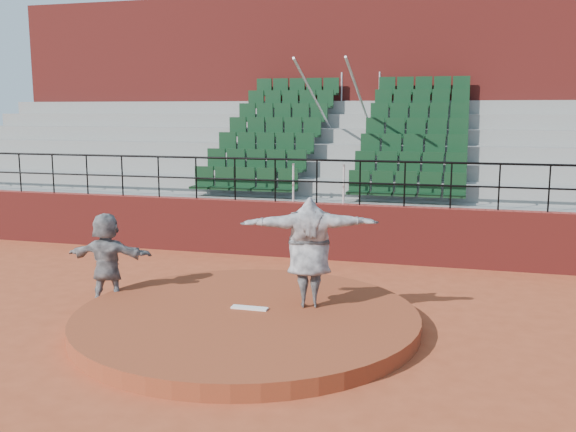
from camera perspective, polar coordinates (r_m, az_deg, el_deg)
The scene contains 9 objects.
ground at distance 10.46m, azimuth -3.69°, elevation -9.78°, with size 90.00×90.00×0.00m, color #A74525.
pitchers_mound at distance 10.42m, azimuth -3.70°, elevation -9.13°, with size 5.50×5.50×0.25m, color brown.
pitching_rubber at distance 10.51m, azimuth -3.43°, elevation -8.16°, with size 0.60×0.15×0.03m, color white.
boundary_wall at distance 14.95m, azimuth 2.54°, elevation -1.32°, with size 24.00×0.30×1.30m, color maroon.
wall_railing at distance 14.76m, azimuth 2.58°, elevation 3.95°, with size 24.04×0.05×1.03m.
seating_deck at distance 18.38m, azimuth 5.10°, elevation 3.13°, with size 24.00×5.97×4.63m.
press_box_facade at distance 22.17m, azimuth 7.04°, elevation 9.66°, with size 24.00×3.00×7.10m, color maroon.
pitcher at distance 10.43m, azimuth 1.89°, elevation -3.22°, with size 2.22×0.61×1.81m, color black.
fielder at distance 11.85m, azimuth -15.78°, elevation -3.66°, with size 1.53×0.49×1.66m, color black.
Camera 1 is at (3.25, -9.33, 3.44)m, focal length 40.00 mm.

